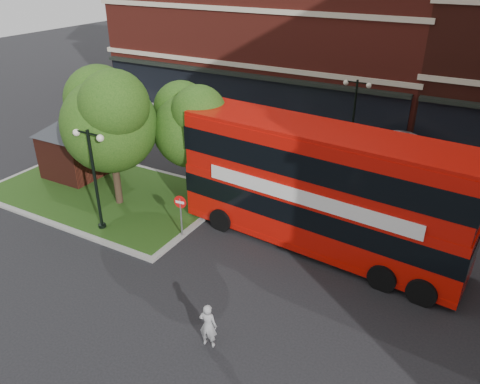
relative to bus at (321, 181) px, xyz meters
The scene contains 14 objects.
ground 6.33m from the bus, 133.37° to the right, with size 120.00×120.00×0.00m, color black.
pavement_far 13.42m from the bus, 106.81° to the left, with size 44.00×3.00×0.12m, color slate.
terrace_far_left 23.53m from the bus, 120.49° to the left, with size 26.00×12.00×14.00m, color maroon.
traffic_island 12.21m from the bus, behind, with size 12.60×7.60×0.15m.
kiosk 14.80m from the bus, behind, with size 6.51×6.51×3.60m.
tree_island_west 10.60m from the bus, behind, with size 5.40×4.71×7.21m.
tree_island_east 7.51m from the bus, behind, with size 4.46×3.90×6.29m.
lamp_island 10.03m from the bus, 157.73° to the right, with size 1.72×0.36×5.00m.
lamp_far_left 10.66m from the bus, 99.60° to the left, with size 1.72×0.36×5.00m.
bus is the anchor object (origin of this frame).
woman 7.90m from the bus, 97.01° to the right, with size 0.61×0.40×1.68m, color #9C9D9F.
car_silver 13.90m from the bus, 129.85° to the left, with size 1.58×3.92×1.34m, color silver.
car_white 12.32m from the bus, 83.04° to the left, with size 1.65×4.74×1.56m, color silver.
no_entry_sign 6.32m from the bus, 155.87° to the right, with size 0.60×0.11×2.16m.
Camera 1 is at (9.46, -13.14, 11.73)m, focal length 35.00 mm.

